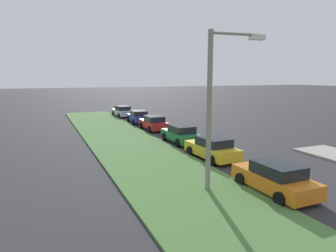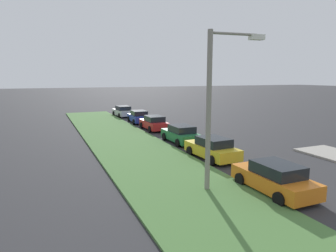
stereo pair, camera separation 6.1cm
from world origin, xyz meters
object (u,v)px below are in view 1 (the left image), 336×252
parked_car_orange (275,178)px  streetlight (216,100)px  parked_car_silver (122,111)px  parked_car_blue (138,117)px  parked_car_red (154,123)px  parked_car_green (181,134)px  parked_car_yellow (212,148)px

parked_car_orange → streetlight: streetlight is taller
parked_car_silver → streetlight: 28.70m
parked_car_blue → parked_car_silver: same height
parked_car_red → parked_car_orange: bearing=178.2°
parked_car_green → parked_car_silver: same height
parked_car_green → parked_car_red: (6.59, -0.05, 0.00)m
parked_car_orange → streetlight: size_ratio=0.57×
parked_car_orange → parked_car_silver: same height
parked_car_yellow → parked_car_green: (5.29, -0.20, 0.00)m
parked_car_green → parked_car_blue: same height
parked_car_red → parked_car_green: bearing=179.9°
parked_car_yellow → parked_car_green: same height
parked_car_silver → streetlight: bearing=171.2°
parked_car_red → parked_car_silver: size_ratio=0.98×
parked_car_yellow → parked_car_silver: same height
streetlight → parked_car_silver: bearing=-5.7°
parked_car_green → parked_car_yellow: bearing=177.2°
parked_car_blue → streetlight: 22.55m
parked_car_orange → parked_car_red: 18.16m
parked_car_green → parked_car_red: size_ratio=1.00×
parked_car_green → parked_car_silver: (18.13, 0.26, 0.00)m
parked_car_yellow → parked_car_green: size_ratio=1.02×
parked_car_orange → parked_car_blue: bearing=-1.9°
parked_car_red → streetlight: streetlight is taller
parked_car_blue → parked_car_yellow: bearing=-177.8°
parked_car_red → parked_car_blue: 5.25m
parked_car_yellow → streetlight: 6.77m
parked_car_orange → parked_car_red: bearing=-2.3°
parked_car_orange → parked_car_green: bearing=-3.3°
parked_car_blue → parked_car_orange: bearing=-178.6°
parked_car_green → streetlight: streetlight is taller
parked_car_blue → parked_car_green: bearing=-177.3°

